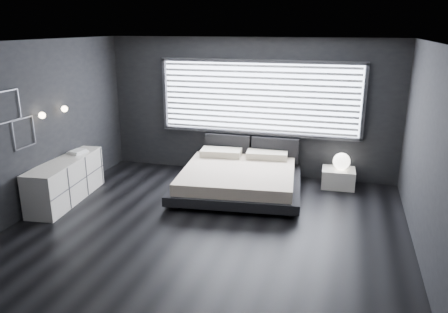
# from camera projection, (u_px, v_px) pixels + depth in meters

# --- Properties ---
(room) EXTENTS (6.04, 6.00, 2.80)m
(room) POSITION_uv_depth(u_px,v_px,m) (208.00, 140.00, 6.41)
(room) COLOR black
(room) RESTS_ON ground
(window) EXTENTS (4.14, 0.09, 1.52)m
(window) POSITION_uv_depth(u_px,v_px,m) (259.00, 98.00, 8.78)
(window) COLOR white
(window) RESTS_ON ground
(headboard) EXTENTS (1.96, 0.16, 0.52)m
(headboard) POSITION_uv_depth(u_px,v_px,m) (251.00, 148.00, 9.06)
(headboard) COLOR black
(headboard) RESTS_ON ground
(sconce_near) EXTENTS (0.18, 0.11, 0.11)m
(sconce_near) POSITION_uv_depth(u_px,v_px,m) (42.00, 115.00, 7.16)
(sconce_near) COLOR silver
(sconce_near) RESTS_ON ground
(sconce_far) EXTENTS (0.18, 0.11, 0.11)m
(sconce_far) POSITION_uv_depth(u_px,v_px,m) (64.00, 109.00, 7.71)
(sconce_far) COLOR silver
(sconce_far) RESTS_ON ground
(wall_art_upper) EXTENTS (0.01, 0.48, 0.48)m
(wall_art_upper) POSITION_uv_depth(u_px,v_px,m) (8.00, 106.00, 6.56)
(wall_art_upper) COLOR #47474C
(wall_art_upper) RESTS_ON ground
(wall_art_lower) EXTENTS (0.01, 0.48, 0.48)m
(wall_art_lower) POSITION_uv_depth(u_px,v_px,m) (24.00, 133.00, 6.92)
(wall_art_lower) COLOR #47474C
(wall_art_lower) RESTS_ON ground
(bed) EXTENTS (2.51, 2.42, 0.59)m
(bed) POSITION_uv_depth(u_px,v_px,m) (239.00, 178.00, 8.18)
(bed) COLOR black
(bed) RESTS_ON ground
(nightstand) EXTENTS (0.64, 0.54, 0.36)m
(nightstand) POSITION_uv_depth(u_px,v_px,m) (338.00, 178.00, 8.45)
(nightstand) COLOR white
(nightstand) RESTS_ON ground
(orb_lamp) EXTENTS (0.32, 0.32, 0.32)m
(orb_lamp) POSITION_uv_depth(u_px,v_px,m) (342.00, 161.00, 8.34)
(orb_lamp) COLOR white
(orb_lamp) RESTS_ON nightstand
(dresser) EXTENTS (0.72, 1.93, 0.75)m
(dresser) POSITION_uv_depth(u_px,v_px,m) (66.00, 180.00, 7.75)
(dresser) COLOR white
(dresser) RESTS_ON ground
(book_stack) EXTENTS (0.31, 0.37, 0.07)m
(book_stack) POSITION_uv_depth(u_px,v_px,m) (78.00, 152.00, 8.04)
(book_stack) COLOR white
(book_stack) RESTS_ON dresser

